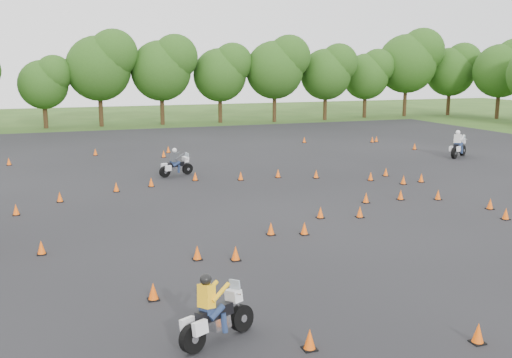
{
  "coord_description": "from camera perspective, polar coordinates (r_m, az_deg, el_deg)",
  "views": [
    {
      "loc": [
        -8.32,
        -19.08,
        6.1
      ],
      "look_at": [
        0.0,
        4.0,
        1.2
      ],
      "focal_mm": 40.0,
      "sensor_mm": 36.0,
      "label": 1
    }
  ],
  "objects": [
    {
      "name": "asphalt_pad",
      "position": [
        27.12,
        -1.43,
        -1.7
      ],
      "size": [
        62.0,
        62.0,
        0.0
      ],
      "primitive_type": "plane",
      "color": "black",
      "rests_on": "ground"
    },
    {
      "name": "traffic_cones",
      "position": [
        26.76,
        -1.38,
        -1.38
      ],
      "size": [
        36.19,
        32.76,
        0.45
      ],
      "color": "#FF5A0A",
      "rests_on": "asphalt_pad"
    },
    {
      "name": "rider_yellow",
      "position": [
        12.98,
        -3.71,
        -12.79
      ],
      "size": [
        2.15,
        1.46,
        1.6
      ],
      "primitive_type": null,
      "rotation": [
        0.0,
        0.0,
        0.44
      ],
      "color": "yellow",
      "rests_on": "ground"
    },
    {
      "name": "rider_grey",
      "position": [
        32.2,
        -8.04,
        1.74
      ],
      "size": [
        2.2,
        1.31,
        1.62
      ],
      "primitive_type": null,
      "rotation": [
        0.0,
        0.0,
        0.34
      ],
      "color": "#373A3E",
      "rests_on": "ground"
    },
    {
      "name": "rider_white",
      "position": [
        40.84,
        19.67,
        3.35
      ],
      "size": [
        2.4,
        1.88,
        1.84
      ],
      "primitive_type": null,
      "rotation": [
        0.0,
        0.0,
        0.56
      ],
      "color": "beige",
      "rests_on": "ground"
    },
    {
      "name": "ground",
      "position": [
        21.69,
        3.6,
        -5.06
      ],
      "size": [
        140.0,
        140.0,
        0.0
      ],
      "primitive_type": "plane",
      "color": "#2D5119",
      "rests_on": "ground"
    },
    {
      "name": "treeline",
      "position": [
        55.13,
        -7.29,
        9.64
      ],
      "size": [
        86.94,
        32.61,
        10.97
      ],
      "color": "#254A15",
      "rests_on": "ground"
    }
  ]
}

